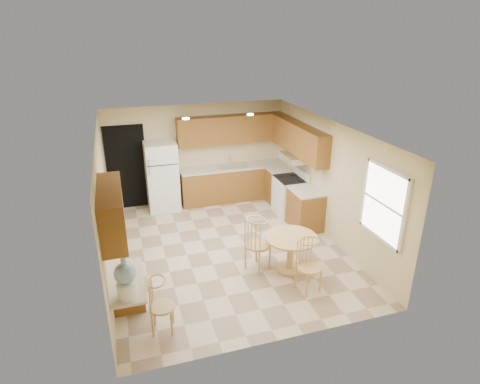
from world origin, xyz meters
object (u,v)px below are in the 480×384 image
object	(u,v)px
stove	(290,196)
chair_desk	(162,304)
refrigerator	(162,176)
dining_table	(291,248)
chair_table_a	(260,241)
chair_table_b	(312,264)
water_crock	(126,280)

from	to	relation	value
stove	chair_desk	world-z (taller)	stove
refrigerator	stove	distance (m)	3.15
refrigerator	dining_table	bearing A→B (deg)	-62.03
dining_table	chair_table_a	size ratio (longest dim) A/B	0.93
dining_table	chair_table_b	bearing A→B (deg)	-86.13
refrigerator	stove	bearing A→B (deg)	-22.99
chair_table_a	chair_table_b	distance (m)	1.08
stove	dining_table	world-z (taller)	stove
refrigerator	chair_desk	size ratio (longest dim) A/B	1.97
refrigerator	dining_table	size ratio (longest dim) A/B	1.77
chair_table_a	water_crock	world-z (taller)	water_crock
refrigerator	water_crock	xyz separation A→B (m)	(-1.05, -4.52, 0.20)
chair_table_a	chair_table_b	world-z (taller)	chair_table_a
stove	chair_table_a	bearing A→B (deg)	-126.05
refrigerator	water_crock	world-z (taller)	refrigerator
refrigerator	dining_table	world-z (taller)	refrigerator
refrigerator	chair_desk	xyz separation A→B (m)	(-0.60, -4.49, -0.32)
chair_desk	chair_table_b	bearing A→B (deg)	106.70
stove	chair_table_b	world-z (taller)	stove
stove	water_crock	distance (m)	5.16
refrigerator	chair_table_b	bearing A→B (deg)	-65.75
dining_table	chair_table_b	distance (m)	0.75
stove	dining_table	distance (m)	2.51
dining_table	water_crock	bearing A→B (deg)	-160.96
chair_table_a	water_crock	size ratio (longest dim) A/B	1.65
chair_table_a	chair_desk	bearing A→B (deg)	-91.09
stove	refrigerator	bearing A→B (deg)	157.01
dining_table	chair_desk	distance (m)	2.65
chair_table_b	dining_table	bearing A→B (deg)	-98.98
stove	chair_table_a	size ratio (longest dim) A/B	1.06
dining_table	chair_table_b	size ratio (longest dim) A/B	1.02
stove	chair_table_b	bearing A→B (deg)	-107.55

